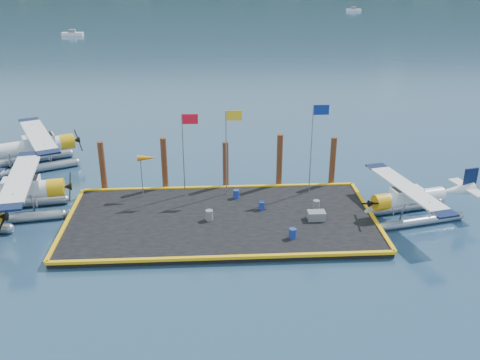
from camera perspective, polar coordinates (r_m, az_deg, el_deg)
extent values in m
plane|color=navy|center=(35.42, -2.01, -4.63)|extent=(4000.00, 4000.00, 0.00)
cube|color=black|center=(35.33, -2.02, -4.34)|extent=(20.00, 10.00, 0.40)
cube|color=black|center=(35.21, -23.77, -3.59)|extent=(0.38, 2.44, 1.24)
cylinder|color=gray|center=(40.50, -22.84, -2.35)|extent=(6.69, 1.68, 0.65)
cylinder|color=gray|center=(38.39, -23.37, -3.82)|extent=(6.69, 1.68, 0.65)
cylinder|color=silver|center=(38.83, -23.11, -1.11)|extent=(5.13, 1.95, 1.18)
cube|color=silver|center=(38.56, -22.26, -0.52)|extent=(2.52, 1.54, 0.97)
cube|color=black|center=(38.42, -21.84, -0.19)|extent=(1.66, 1.35, 0.59)
cylinder|color=#D1930B|center=(38.36, -19.03, -0.77)|extent=(1.26, 1.40, 1.25)
cube|color=black|center=(38.25, -17.68, -0.66)|extent=(0.44, 2.38, 1.21)
cube|color=silver|center=(38.37, -22.38, 0.21)|extent=(3.11, 9.82, 0.13)
cube|color=#0A1434|center=(42.64, -21.49, 2.56)|extent=(1.75, 1.21, 0.14)
cube|color=#0A1434|center=(34.18, -23.50, -2.71)|extent=(1.75, 1.21, 0.14)
cylinder|color=gray|center=(48.67, -21.61, 2.01)|extent=(6.51, 3.50, 0.67)
cylinder|color=gray|center=(46.38, -21.19, 1.08)|extent=(6.51, 3.50, 0.67)
cylinder|color=silver|center=(47.06, -21.40, 3.30)|extent=(5.19, 3.28, 1.22)
cube|color=silver|center=(47.01, -20.67, 3.89)|extent=(2.73, 2.13, 1.00)
cube|color=black|center=(46.98, -20.31, 4.22)|extent=(1.90, 1.71, 0.61)
cylinder|color=#D1930B|center=(47.42, -17.98, 3.92)|extent=(1.55, 1.63, 1.29)
cube|color=black|center=(47.58, -16.87, 4.12)|extent=(1.10, 2.27, 1.24)
cube|color=silver|center=(46.84, -20.76, 4.53)|extent=(5.71, 9.75, 0.13)
cube|color=#0A1434|center=(51.40, -21.59, 5.96)|extent=(1.93, 1.60, 0.14)
cube|color=#0A1434|center=(42.34, -19.76, 2.79)|extent=(1.93, 1.60, 0.14)
cylinder|color=gray|center=(37.05, 18.87, -4.17)|extent=(5.73, 1.82, 0.56)
cylinder|color=gray|center=(38.54, 17.20, -2.87)|extent=(5.73, 1.82, 0.56)
cylinder|color=silver|center=(37.17, 18.01, -1.81)|extent=(4.43, 1.95, 1.02)
cube|color=silver|center=(36.75, 17.35, -1.46)|extent=(2.22, 1.45, 0.84)
cube|color=black|center=(36.53, 17.02, -1.25)|extent=(1.48, 1.24, 0.51)
cylinder|color=#D1930B|center=(35.93, 14.80, -2.29)|extent=(1.14, 1.25, 1.08)
cube|color=black|center=(35.56, 13.70, -2.46)|extent=(0.51, 2.03, 1.04)
cube|color=silver|center=(36.57, 17.43, -0.80)|extent=(3.20, 8.45, 0.11)
cube|color=#0A1434|center=(33.65, 21.04, -3.41)|extent=(1.54, 1.12, 0.12)
cube|color=#0A1434|center=(39.66, 14.37, 1.42)|extent=(1.54, 1.12, 0.12)
cube|color=#0A1434|center=(39.32, 23.35, 0.08)|extent=(1.02, 0.33, 1.58)
cube|color=silver|center=(39.48, 23.11, -0.74)|extent=(1.51, 3.26, 0.09)
cylinder|color=slate|center=(34.85, -3.30, -3.77)|extent=(0.49, 0.49, 0.69)
cylinder|color=navy|center=(32.83, 5.64, -5.69)|extent=(0.45, 0.45, 0.63)
cylinder|color=navy|center=(36.26, 2.32, -2.74)|extent=(0.41, 0.41, 0.57)
cylinder|color=slate|center=(36.65, 8.13, -2.62)|extent=(0.44, 0.44, 0.63)
cylinder|color=navy|center=(37.90, -0.41, -1.50)|extent=(0.43, 0.43, 0.61)
cube|color=slate|center=(35.24, 8.14, -3.77)|extent=(1.14, 0.76, 0.57)
cylinder|color=gray|center=(37.56, -6.06, 2.58)|extent=(0.08, 0.08, 6.00)
cube|color=red|center=(36.71, -5.37, 6.49)|extent=(1.10, 0.03, 0.70)
cylinder|color=gray|center=(37.50, -1.48, 2.83)|extent=(0.08, 0.08, 6.20)
cube|color=gold|center=(36.66, -0.66, 6.89)|extent=(1.10, 0.03, 0.70)
cylinder|color=gray|center=(38.10, 7.59, 3.21)|extent=(0.08, 0.08, 6.50)
cube|color=navy|center=(37.34, 8.66, 7.41)|extent=(1.10, 0.03, 0.70)
cylinder|color=gray|center=(38.37, -10.44, 0.36)|extent=(0.07, 0.07, 3.00)
cone|color=orange|center=(37.81, -9.84, 2.34)|extent=(1.40, 0.44, 0.44)
cylinder|color=#492314|center=(40.29, -14.44, 1.26)|extent=(0.44, 0.44, 4.00)
cylinder|color=#492314|center=(39.62, -8.06, 1.57)|extent=(0.44, 0.44, 4.20)
cylinder|color=#492314|center=(39.56, -1.54, 1.45)|extent=(0.44, 0.44, 3.80)
cylinder|color=#492314|center=(39.78, 4.23, 1.91)|extent=(0.44, 0.44, 4.30)
cylinder|color=#492314|center=(40.55, 9.84, 1.81)|extent=(0.44, 0.44, 4.00)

